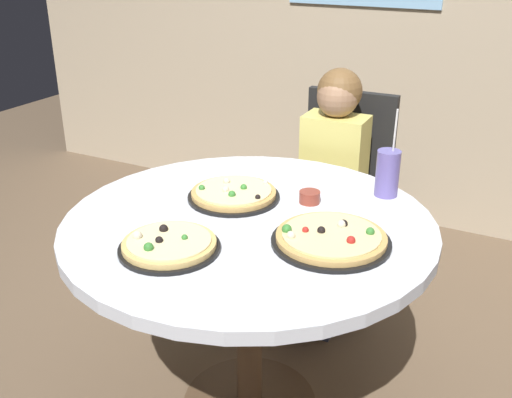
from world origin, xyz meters
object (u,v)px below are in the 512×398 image
object	(u,v)px
dining_table	(249,248)
chair_wooden	(340,188)
pizza_veggie	(331,238)
pizza_pepperoni	(234,194)
diner_child	(326,213)
sauce_bowl	(310,197)
pizza_cheese	(169,245)
soda_cup	(388,173)

from	to	relation	value
dining_table	chair_wooden	xyz separation A→B (m)	(-0.00, 0.88, -0.12)
pizza_veggie	pizza_pepperoni	distance (m)	0.44
diner_child	sauce_bowl	world-z (taller)	diner_child
diner_child	pizza_pepperoni	xyz separation A→B (m)	(-0.12, -0.58, 0.28)
dining_table	diner_child	distance (m)	0.71
pizza_veggie	sauce_bowl	bearing A→B (deg)	124.75
diner_child	pizza_cheese	world-z (taller)	diner_child
sauce_bowl	diner_child	bearing A→B (deg)	103.63
chair_wooden	pizza_cheese	world-z (taller)	chair_wooden
chair_wooden	diner_child	world-z (taller)	diner_child
pizza_cheese	pizza_pepperoni	bearing A→B (deg)	92.24
pizza_veggie	pizza_cheese	world-z (taller)	pizza_veggie
pizza_cheese	pizza_pepperoni	world-z (taller)	pizza_cheese
diner_child	soda_cup	xyz separation A→B (m)	(0.33, -0.31, 0.35)
chair_wooden	pizza_pepperoni	size ratio (longest dim) A/B	3.05
chair_wooden	diner_child	bearing A→B (deg)	-88.98
dining_table	chair_wooden	distance (m)	0.89
diner_child	pizza_veggie	bearing A→B (deg)	-68.62
chair_wooden	sauce_bowl	world-z (taller)	chair_wooden
pizza_pepperoni	chair_wooden	bearing A→B (deg)	81.05
dining_table	pizza_pepperoni	bearing A→B (deg)	135.34
pizza_veggie	sauce_bowl	size ratio (longest dim) A/B	4.98
chair_wooden	pizza_pepperoni	distance (m)	0.80
diner_child	pizza_veggie	world-z (taller)	diner_child
dining_table	chair_wooden	size ratio (longest dim) A/B	1.23
sauce_bowl	chair_wooden	bearing A→B (deg)	100.28
chair_wooden	soda_cup	distance (m)	0.66
diner_child	sauce_bowl	bearing A→B (deg)	-76.37
dining_table	sauce_bowl	xyz separation A→B (m)	(0.12, 0.21, 0.12)
diner_child	pizza_pepperoni	distance (m)	0.65
soda_cup	pizza_pepperoni	bearing A→B (deg)	-149.35
pizza_cheese	diner_child	bearing A→B (deg)	83.75
pizza_pepperoni	sauce_bowl	distance (m)	0.26
pizza_cheese	sauce_bowl	world-z (taller)	pizza_cheese
dining_table	soda_cup	world-z (taller)	soda_cup
pizza_cheese	soda_cup	bearing A→B (deg)	57.01
chair_wooden	dining_table	bearing A→B (deg)	-89.88
pizza_pepperoni	sauce_bowl	xyz separation A→B (m)	(0.24, 0.09, 0.00)
dining_table	soda_cup	size ratio (longest dim) A/B	3.81
pizza_cheese	soda_cup	size ratio (longest dim) A/B	0.94
chair_wooden	pizza_veggie	xyz separation A→B (m)	(0.29, -0.91, 0.24)
chair_wooden	pizza_veggie	distance (m)	0.98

